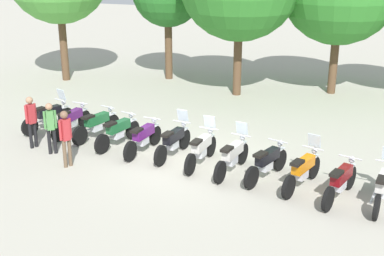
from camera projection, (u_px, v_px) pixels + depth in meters
The scene contains 16 objects.
ground_plane at pixel (187, 161), 15.69m from camera, with size 80.00×80.00×0.00m, color #ADA899.
motorcycle_0 at pixel (49, 116), 18.22m from camera, with size 0.89×2.11×1.37m.
motorcycle_1 at pixel (72, 120), 17.80m from camera, with size 0.62×2.19×0.99m.
motorcycle_2 at pixel (97, 124), 17.41m from camera, with size 0.81×2.14×0.99m.
motorcycle_3 at pixel (118, 131), 16.74m from camera, with size 0.76×2.16×0.99m.
motorcycle_4 at pixel (143, 137), 16.20m from camera, with size 0.63×2.19×0.99m.
motorcycle_5 at pixel (173, 141), 15.87m from camera, with size 0.66×2.19×1.37m.
motorcycle_6 at pixel (201, 148), 15.27m from camera, with size 0.62×2.19×1.37m.
motorcycle_7 at pixel (232, 156), 14.74m from camera, with size 0.70×2.18×1.37m.
motorcycle_8 at pixel (267, 162), 14.33m from camera, with size 0.89×2.11×0.99m.
motorcycle_9 at pixel (303, 170), 13.81m from camera, with size 0.85×2.12×1.37m.
motorcycle_10 at pixel (341, 181), 13.17m from camera, with size 0.84×2.13×0.99m.
motorcycle_11 at pixel (383, 186), 12.86m from camera, with size 0.67×2.18×1.37m.
person_0 at pixel (66, 134), 14.97m from camera, with size 0.31×0.39×1.73m.
person_1 at pixel (31, 118), 16.42m from camera, with size 0.30×0.40×1.71m.
person_2 at pixel (51, 125), 15.94m from camera, with size 0.36×0.31×1.66m.
Camera 1 is at (5.00, -13.57, 6.17)m, focal length 48.12 mm.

